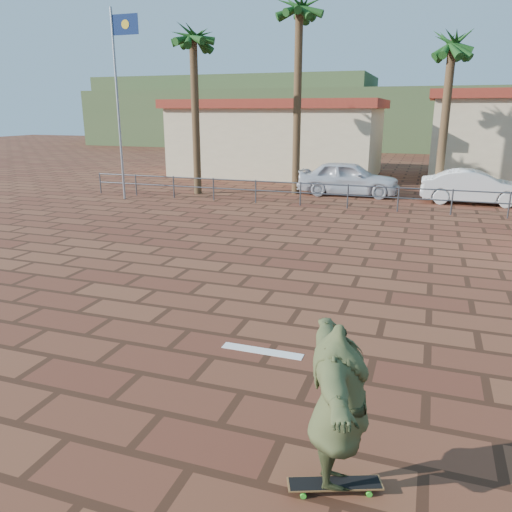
{
  "coord_description": "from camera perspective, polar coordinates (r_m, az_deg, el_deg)",
  "views": [
    {
      "loc": [
        3.09,
        -8.41,
        3.89
      ],
      "look_at": [
        -0.37,
        1.57,
        0.8
      ],
      "focal_mm": 35.0,
      "sensor_mm": 36.0,
      "label": 1
    }
  ],
  "objects": [
    {
      "name": "paint_stripe",
      "position": [
        8.54,
        0.71,
        -10.8
      ],
      "size": [
        1.4,
        0.22,
        0.01
      ],
      "primitive_type": "cube",
      "color": "white",
      "rests_on": "ground"
    },
    {
      "name": "car_white",
      "position": [
        23.61,
        23.63,
        7.24
      ],
      "size": [
        4.39,
        1.58,
        1.44
      ],
      "primitive_type": "imported",
      "rotation": [
        0.0,
        0.0,
        1.58
      ],
      "color": "silver",
      "rests_on": "ground"
    },
    {
      "name": "palm_far_left",
      "position": [
        24.51,
        -7.2,
        23.08
      ],
      "size": [
        2.4,
        2.4,
        8.25
      ],
      "color": "brown",
      "rests_on": "ground"
    },
    {
      "name": "ground",
      "position": [
        9.77,
        -0.97,
        -7.17
      ],
      "size": [
        120.0,
        120.0,
        0.0
      ],
      "primitive_type": "plane",
      "color": "brown",
      "rests_on": "ground"
    },
    {
      "name": "hill_back",
      "position": [
        69.13,
        -2.25,
        16.39
      ],
      "size": [
        35.0,
        14.0,
        8.0
      ],
      "primitive_type": "cube",
      "color": "#384C28",
      "rests_on": "ground"
    },
    {
      "name": "hill_front",
      "position": [
        58.5,
        16.66,
        14.79
      ],
      "size": [
        70.0,
        18.0,
        6.0
      ],
      "primitive_type": "cube",
      "color": "#384C28",
      "rests_on": "ground"
    },
    {
      "name": "palm_center",
      "position": [
        24.04,
        21.51,
        21.16
      ],
      "size": [
        2.4,
        2.4,
        7.75
      ],
      "color": "brown",
      "rests_on": "ground"
    },
    {
      "name": "building_west",
      "position": [
        31.78,
        2.55,
        13.39
      ],
      "size": [
        12.6,
        7.6,
        4.5
      ],
      "color": "beige",
      "rests_on": "ground"
    },
    {
      "name": "skateboarder",
      "position": [
        5.32,
        9.44,
        -16.71
      ],
      "size": [
        1.17,
        2.33,
        1.83
      ],
      "primitive_type": "imported",
      "rotation": [
        0.0,
        0.0,
        1.83
      ],
      "color": "#3F4625",
      "rests_on": "longboard"
    },
    {
      "name": "car_silver",
      "position": [
        24.31,
        10.51,
        8.74
      ],
      "size": [
        4.78,
        2.05,
        1.61
      ],
      "primitive_type": "imported",
      "rotation": [
        0.0,
        0.0,
        1.6
      ],
      "color": "silver",
      "rests_on": "ground"
    },
    {
      "name": "flagpole",
      "position": [
        23.36,
        -15.34,
        17.6
      ],
      "size": [
        1.3,
        0.1,
        8.0
      ],
      "color": "gray",
      "rests_on": "ground"
    },
    {
      "name": "longboard",
      "position": [
        5.88,
        8.99,
        -24.35
      ],
      "size": [
        1.02,
        0.57,
        0.1
      ],
      "rotation": [
        0.0,
        0.0,
        0.37
      ],
      "color": "olive",
      "rests_on": "ground"
    },
    {
      "name": "guardrail",
      "position": [
        20.89,
        10.47,
        7.2
      ],
      "size": [
        24.06,
        0.06,
        1.0
      ],
      "color": "#47494F",
      "rests_on": "ground"
    },
    {
      "name": "palm_left",
      "position": [
        24.53,
        4.97,
        25.79
      ],
      "size": [
        2.4,
        2.4,
        9.45
      ],
      "color": "brown",
      "rests_on": "ground"
    }
  ]
}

